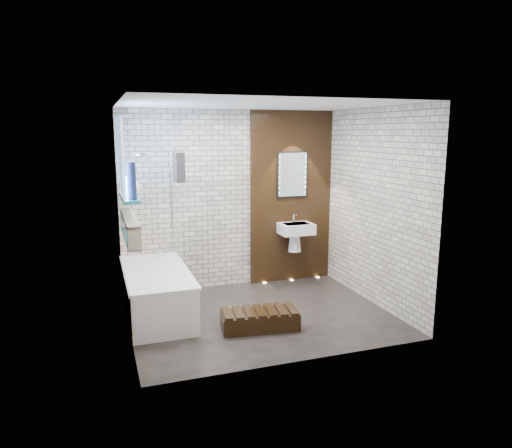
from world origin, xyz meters
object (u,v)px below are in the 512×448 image
object	(u,v)px
bath_screen	(176,208)
bathtub	(157,292)
walnut_step	(260,320)
washbasin	(296,233)
led_mirror	(292,175)

from	to	relation	value
bath_screen	bathtub	bearing A→B (deg)	-128.90
walnut_step	washbasin	bearing A→B (deg)	53.34
led_mirror	walnut_step	size ratio (longest dim) A/B	0.78
bath_screen	led_mirror	world-z (taller)	led_mirror
bathtub	walnut_step	world-z (taller)	bathtub
bath_screen	washbasin	world-z (taller)	bath_screen
led_mirror	washbasin	bearing A→B (deg)	-90.00
walnut_step	bathtub	bearing A→B (deg)	142.33
washbasin	walnut_step	bearing A→B (deg)	-126.66
bath_screen	walnut_step	xyz separation A→B (m)	(0.73, -1.28, -1.18)
led_mirror	bath_screen	bearing A→B (deg)	-169.34
bathtub	led_mirror	size ratio (longest dim) A/B	2.49
bathtub	bath_screen	distance (m)	1.14
bath_screen	washbasin	bearing A→B (deg)	5.78
bathtub	washbasin	world-z (taller)	washbasin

